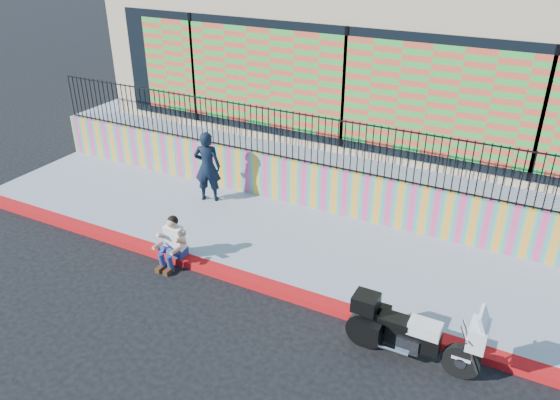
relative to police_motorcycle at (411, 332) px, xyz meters
The scene contains 10 objects.
ground 3.22m from the police_motorcycle, 169.66° to the left, with size 90.00×90.00×0.00m, color black.
red_curb 3.21m from the police_motorcycle, 169.66° to the left, with size 16.00×0.30×0.15m, color #AD0C0D.
sidewalk 3.86m from the police_motorcycle, 144.60° to the left, with size 16.00×3.00×0.15m, color #878FA2.
mural_wall 4.94m from the police_motorcycle, 129.27° to the left, with size 16.00×0.20×1.10m, color #EB3D83.
metal_fence 5.10m from the police_motorcycle, 129.27° to the left, with size 15.80×0.04×1.20m, color black, non-canonical shape.
elevated_platform 9.45m from the police_motorcycle, 109.30° to the left, with size 16.00×10.00×1.25m, color #878FA2.
storefront_building 9.63m from the police_motorcycle, 109.74° to the left, with size 14.00×8.06×4.00m.
police_motorcycle is the anchor object (origin of this frame).
police_officer 6.58m from the police_motorcycle, 152.98° to the left, with size 0.64×0.42×1.76m, color black.
seated_man 5.02m from the police_motorcycle, behind, with size 0.54×0.71×1.06m.
Camera 1 is at (4.39, -7.42, 6.30)m, focal length 35.00 mm.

